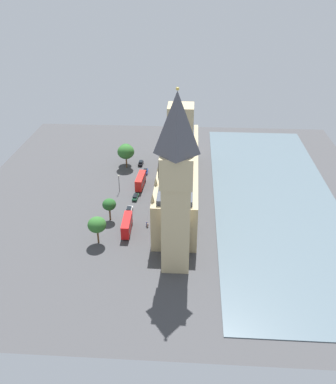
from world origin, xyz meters
name	(u,v)px	position (x,y,z in m)	size (l,w,h in m)	color
ground_plane	(173,195)	(0.00, 0.00, 0.00)	(148.23, 148.23, 0.00)	#424244
river_thames	(274,197)	(-37.11, 0.00, 0.12)	(44.01, 133.40, 0.25)	slate
parliament_building	(179,170)	(-1.99, -1.96, 9.18)	(13.79, 70.36, 30.30)	tan
clock_tower	(176,183)	(-2.82, 41.05, 26.27)	(8.60, 8.60, 50.86)	tan
car_black_leading	(141,163)	(15.15, -25.23, 0.89)	(1.97, 4.47, 1.74)	black
car_blue_trailing	(145,171)	(12.26, -17.44, 0.89)	(1.98, 4.62, 1.74)	navy
double_decker_bus_midblock	(141,181)	(12.78, -5.44, 2.63)	(3.12, 10.62, 4.75)	red
car_dark_green_near_tower	(135,197)	(13.55, 4.13, 0.89)	(2.06, 4.72, 1.74)	#19472D
car_white_by_river_gate	(129,210)	(14.51, 13.17, 0.89)	(2.00, 4.60, 1.74)	silver
double_decker_bus_under_trees	(127,225)	(13.42, 25.34, 2.63)	(2.90, 10.57, 4.75)	red
pedestrian_corner	(147,224)	(7.46, 21.58, 0.77)	(0.70, 0.63, 1.70)	navy
pedestrian_kerbside	(148,225)	(7.18, 22.22, 0.71)	(0.66, 0.59, 1.58)	gray
plane_tree_opposite_hall	(126,149)	(21.49, -26.51, 6.48)	(5.52, 5.52, 8.87)	brown
plane_tree_far_end	(126,152)	(20.83, -22.49, 7.11)	(6.96, 6.96, 10.10)	brown
plane_tree_slot_10	(109,205)	(20.14, 18.52, 5.83)	(4.53, 4.53, 7.81)	brown
plane_tree_slot_11	(97,225)	(21.33, 31.74, 6.51)	(5.61, 5.61, 8.93)	brown
street_lamp_slot_12	(119,180)	(20.28, -1.07, 4.81)	(0.56, 0.56, 6.98)	black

